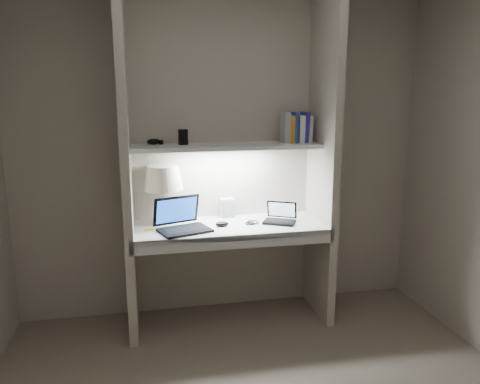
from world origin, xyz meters
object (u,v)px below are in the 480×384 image
object	(u,v)px
laptop_netbook	(280,217)
laptop_main	(182,223)
speaker	(227,208)
table_lamp	(163,185)
book_row	(296,128)

from	to	relation	value
laptop_netbook	laptop_main	bearing A→B (deg)	-148.21
laptop_netbook	speaker	xyz separation A→B (m)	(-0.37, 0.23, 0.04)
laptop_main	laptop_netbook	distance (m)	0.76
table_lamp	book_row	bearing A→B (deg)	-2.12
table_lamp	laptop_main	distance (m)	0.34
laptop_netbook	book_row	bearing A→B (deg)	66.71
laptop_main	book_row	size ratio (longest dim) A/B	1.83
book_row	laptop_netbook	bearing A→B (deg)	-141.24
laptop_netbook	speaker	bearing A→B (deg)	176.09
laptop_main	laptop_netbook	world-z (taller)	laptop_main
table_lamp	book_row	size ratio (longest dim) A/B	1.89
laptop_main	speaker	xyz separation A→B (m)	(0.38, 0.28, 0.02)
laptop_main	laptop_netbook	size ratio (longest dim) A/B	1.43
table_lamp	laptop_netbook	bearing A→B (deg)	-10.26
laptop_main	speaker	bearing A→B (deg)	17.56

